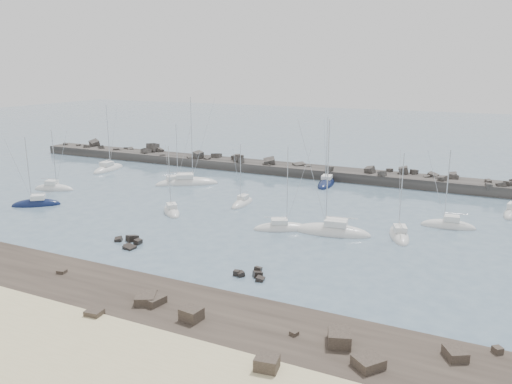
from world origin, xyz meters
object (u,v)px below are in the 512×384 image
(sailboat_7, at_px, (282,229))
(sailboat_9, at_px, (448,226))
(sailboat_0, at_px, (54,189))
(sailboat_2, at_px, (36,205))
(sailboat_6, at_px, (242,203))
(sailboat_5, at_px, (172,212))
(sailboat_4, at_px, (188,183))
(sailboat_3, at_px, (175,183))
(sailboat_13, at_px, (332,232))
(sailboat_10, at_px, (399,236))
(sailboat_8, at_px, (326,184))
(sailboat_1, at_px, (108,169))

(sailboat_7, height_order, sailboat_9, sailboat_7)
(sailboat_0, distance_m, sailboat_2, 10.24)
(sailboat_7, bearing_deg, sailboat_6, 139.91)
(sailboat_5, bearing_deg, sailboat_7, -0.62)
(sailboat_4, bearing_deg, sailboat_9, -7.80)
(sailboat_5, bearing_deg, sailboat_3, 123.05)
(sailboat_7, relative_size, sailboat_13, 0.75)
(sailboat_4, distance_m, sailboat_10, 42.87)
(sailboat_10, bearing_deg, sailboat_3, 164.26)
(sailboat_7, distance_m, sailboat_8, 27.85)
(sailboat_4, distance_m, sailboat_5, 18.66)
(sailboat_0, height_order, sailboat_3, sailboat_3)
(sailboat_1, height_order, sailboat_4, sailboat_4)
(sailboat_4, height_order, sailboat_5, sailboat_4)
(sailboat_0, bearing_deg, sailboat_7, -3.68)
(sailboat_6, bearing_deg, sailboat_1, 162.93)
(sailboat_8, xyz_separation_m, sailboat_10, (17.45, -23.90, 0.00))
(sailboat_3, distance_m, sailboat_13, 37.73)
(sailboat_0, bearing_deg, sailboat_5, -5.70)
(sailboat_3, distance_m, sailboat_7, 32.44)
(sailboat_2, height_order, sailboat_13, sailboat_13)
(sailboat_0, xyz_separation_m, sailboat_2, (5.49, -8.64, -0.00))
(sailboat_4, distance_m, sailboat_6, 17.51)
(sailboat_3, relative_size, sailboat_5, 1.12)
(sailboat_1, distance_m, sailboat_8, 46.06)
(sailboat_6, bearing_deg, sailboat_0, -170.15)
(sailboat_1, xyz_separation_m, sailboat_13, (54.73, -19.07, 0.00))
(sailboat_3, height_order, sailboat_6, sailboat_3)
(sailboat_3, distance_m, sailboat_5, 18.78)
(sailboat_0, bearing_deg, sailboat_9, 6.85)
(sailboat_2, bearing_deg, sailboat_9, 15.43)
(sailboat_6, relative_size, sailboat_9, 0.91)
(sailboat_1, xyz_separation_m, sailboat_8, (45.48, 7.28, -0.01))
(sailboat_2, distance_m, sailboat_7, 39.96)
(sailboat_5, bearing_deg, sailboat_8, 60.93)
(sailboat_4, bearing_deg, sailboat_13, -25.68)
(sailboat_5, bearing_deg, sailboat_13, 2.73)
(sailboat_10, bearing_deg, sailboat_6, 168.69)
(sailboat_2, bearing_deg, sailboat_1, 108.29)
(sailboat_7, bearing_deg, sailboat_3, 150.57)
(sailboat_13, bearing_deg, sailboat_2, -171.23)
(sailboat_8, bearing_deg, sailboat_9, -36.74)
(sailboat_3, bearing_deg, sailboat_10, -15.74)
(sailboat_4, bearing_deg, sailboat_3, -153.70)
(sailboat_4, relative_size, sailboat_5, 1.59)
(sailboat_4, xyz_separation_m, sailboat_9, (46.12, -6.32, 0.00))
(sailboat_1, distance_m, sailboat_10, 65.09)
(sailboat_4, xyz_separation_m, sailboat_5, (8.04, -16.84, -0.01))
(sailboat_6, distance_m, sailboat_9, 30.68)
(sailboat_1, relative_size, sailboat_8, 1.07)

